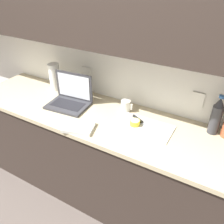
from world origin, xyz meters
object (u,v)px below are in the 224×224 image
Objects in this scene: cutting_board at (143,126)px; measuring_cup at (126,106)px; lemon_half_cut at (135,123)px; bottle_green_soda at (216,116)px; laptop at (70,98)px; paper_towel_roll at (55,77)px; knife at (140,121)px.

measuring_cup is at bearing 147.44° from cutting_board.
bottle_green_soda reaches higher than lemon_half_cut.
lemon_half_cut is (0.62, -0.02, -0.03)m from laptop.
laptop is at bearing -27.76° from paper_towel_roll.
laptop is at bearing -170.90° from bottle_green_soda.
laptop is at bearing -149.74° from knife.
paper_towel_roll is at bearing 170.67° from cutting_board.
paper_towel_roll is (-0.76, 0.02, 0.08)m from measuring_cup.
laptop is 0.68m from cutting_board.
lemon_half_cut is at bearing -82.58° from knife.
measuring_cup reaches higher than lemon_half_cut.
laptop is 1.50× the size of knife.
bottle_green_soda is (1.13, 0.18, 0.08)m from laptop.
bottle_green_soda is 0.68m from measuring_cup.
cutting_board is 0.26m from measuring_cup.
knife is 0.06m from lemon_half_cut.
measuring_cup is (-0.16, 0.16, 0.02)m from lemon_half_cut.
cutting_board is 4.34× the size of measuring_cup.
measuring_cup is at bearing -1.60° from paper_towel_roll.
bottle_green_soda reaches higher than paper_towel_roll.
measuring_cup is (-0.67, -0.04, -0.09)m from bottle_green_soda.
paper_towel_roll reaches higher than lemon_half_cut.
measuring_cup is (0.46, 0.14, -0.02)m from laptop.
bottle_green_soda is 1.43m from paper_towel_roll.
cutting_board is 1.68× the size of paper_towel_roll.
paper_towel_roll is at bearing 178.40° from measuring_cup.
laptop is 0.85× the size of cutting_board.
paper_towel_roll is at bearing 168.97° from lemon_half_cut.
knife is at bearing 70.34° from lemon_half_cut.
knife is at bearing 138.55° from cutting_board.
knife is 3.16× the size of lemon_half_cut.
cutting_board is 0.06m from knife.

